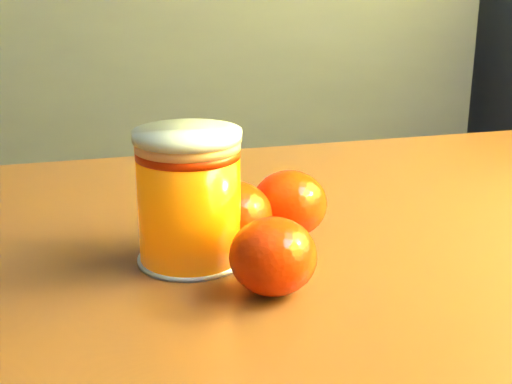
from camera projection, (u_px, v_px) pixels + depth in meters
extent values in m
cube|color=brown|center=(266.00, 272.00, 0.58)|extent=(1.00, 0.77, 0.04)
cylinder|color=#563715|center=(481.00, 383.00, 1.02)|extent=(0.05, 0.05, 0.64)
cylinder|color=#FF6D05|center=(189.00, 206.00, 0.54)|extent=(0.08, 0.08, 0.09)
cylinder|color=#FFA568|center=(187.00, 144.00, 0.53)|extent=(0.08, 0.08, 0.01)
cylinder|color=silver|center=(187.00, 136.00, 0.52)|extent=(0.08, 0.08, 0.01)
ellipsoid|color=red|center=(290.00, 204.00, 0.60)|extent=(0.08, 0.08, 0.06)
ellipsoid|color=red|center=(273.00, 256.00, 0.49)|extent=(0.07, 0.07, 0.05)
ellipsoid|color=red|center=(234.00, 215.00, 0.57)|extent=(0.08, 0.08, 0.05)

